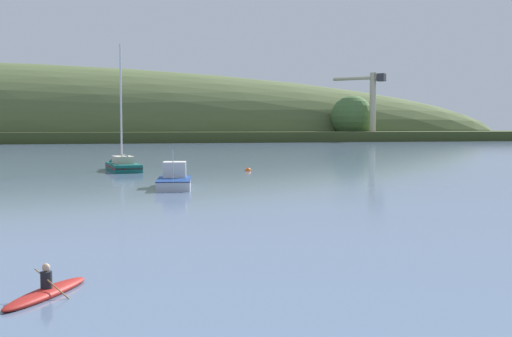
{
  "coord_description": "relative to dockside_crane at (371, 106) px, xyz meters",
  "views": [
    {
      "loc": [
        -4.35,
        -2.1,
        4.7
      ],
      "look_at": [
        3.77,
        41.32,
        1.7
      ],
      "focal_mm": 42.41,
      "sensor_mm": 36.0,
      "label": 1
    }
  ],
  "objects": [
    {
      "name": "fishing_boat_moored",
      "position": [
        -75.32,
        -150.77,
        -11.56
      ],
      "size": [
        3.04,
        6.65,
        3.98
      ],
      "rotation": [
        0.0,
        0.0,
        1.49
      ],
      "color": "#ADB2BC",
      "rests_on": "ground"
    },
    {
      "name": "sailboat_far_left",
      "position": [
        -80.06,
        -130.71,
        -11.69
      ],
      "size": [
        4.34,
        9.17,
        14.99
      ],
      "rotation": [
        0.0,
        0.0,
        1.75
      ],
      "color": "#0F564C",
      "rests_on": "ground"
    },
    {
      "name": "mooring_buoy_foreground",
      "position": [
        -66.57,
        -134.31,
        -11.99
      ],
      "size": [
        0.7,
        0.7,
        0.78
      ],
      "color": "#EA5B19",
      "rests_on": "ground"
    },
    {
      "name": "canoe_with_paddler",
      "position": [
        -80.42,
        -181.21,
        -11.89
      ],
      "size": [
        2.3,
        3.49,
        1.02
      ],
      "rotation": [
        0.0,
        0.0,
        4.22
      ],
      "color": "maroon",
      "rests_on": "ground"
    },
    {
      "name": "dockside_crane",
      "position": [
        0.0,
        0.0,
        0.0
      ],
      "size": [
        15.84,
        13.28,
        23.52
      ],
      "rotation": [
        0.0,
        0.0,
        2.47
      ],
      "color": "#4C4C51",
      "rests_on": "ground"
    }
  ]
}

